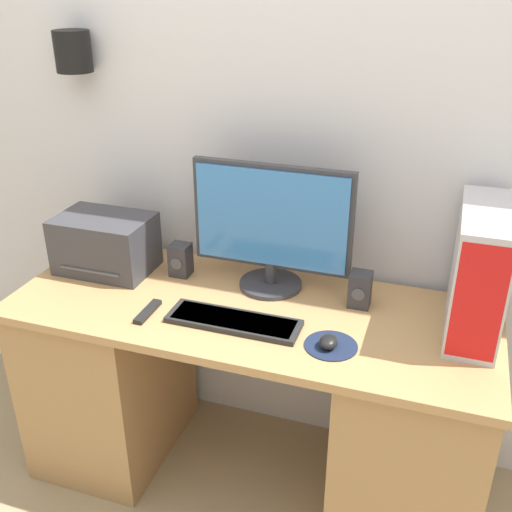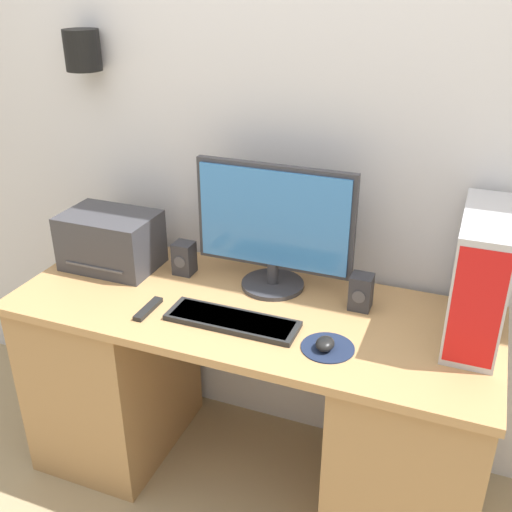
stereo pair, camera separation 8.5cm
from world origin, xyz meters
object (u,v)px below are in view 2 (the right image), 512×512
object	(u,v)px
computer_tower	(480,277)
remote_control	(148,309)
keyboard	(232,320)
mouse	(325,344)
speaker_right	(361,292)
speaker_left	(184,258)
monitor	(274,225)
printer	(111,241)

from	to	relation	value
computer_tower	remote_control	world-z (taller)	computer_tower
computer_tower	keyboard	bearing A→B (deg)	-163.02
mouse	computer_tower	size ratio (longest dim) A/B	0.17
mouse	speaker_right	size ratio (longest dim) A/B	0.58
keyboard	speaker_left	xyz separation A→B (m)	(-0.31, 0.26, 0.05)
speaker_right	monitor	bearing A→B (deg)	173.59
keyboard	computer_tower	distance (m)	0.79
monitor	computer_tower	xyz separation A→B (m)	(0.69, -0.06, -0.04)
keyboard	monitor	bearing A→B (deg)	82.32
speaker_right	mouse	bearing A→B (deg)	-98.95
speaker_right	remote_control	xyz separation A→B (m)	(-0.67, -0.28, -0.05)
speaker_left	remote_control	distance (m)	0.30
mouse	computer_tower	bearing A→B (deg)	32.58
speaker_right	remote_control	size ratio (longest dim) A/B	0.85
keyboard	mouse	size ratio (longest dim) A/B	6.14
monitor	mouse	distance (m)	0.49
printer	keyboard	bearing A→B (deg)	-19.72
mouse	remote_control	bearing A→B (deg)	179.77
monitor	remote_control	bearing A→B (deg)	-136.26
computer_tower	speaker_left	world-z (taller)	computer_tower
mouse	speaker_right	xyz separation A→B (m)	(0.05, 0.29, 0.04)
mouse	speaker_right	bearing A→B (deg)	81.05
speaker_left	speaker_right	distance (m)	0.68
speaker_left	speaker_right	world-z (taller)	same
computer_tower	printer	distance (m)	1.34
keyboard	printer	distance (m)	0.65
monitor	printer	bearing A→B (deg)	-173.61
speaker_left	mouse	bearing A→B (deg)	-25.15
printer	computer_tower	bearing A→B (deg)	0.37
printer	speaker_left	world-z (taller)	printer
printer	speaker_left	distance (m)	0.30
monitor	speaker_right	xyz separation A→B (m)	(0.33, -0.04, -0.18)
mouse	speaker_left	distance (m)	0.70
speaker_left	speaker_right	size ratio (longest dim) A/B	1.00
printer	speaker_right	distance (m)	0.97
keyboard	mouse	bearing A→B (deg)	-6.47
keyboard	computer_tower	bearing A→B (deg)	16.98
monitor	keyboard	world-z (taller)	monitor
keyboard	remote_control	distance (m)	0.30
remote_control	computer_tower	bearing A→B (deg)	14.07
keyboard	speaker_right	distance (m)	0.45
monitor	computer_tower	size ratio (longest dim) A/B	1.34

